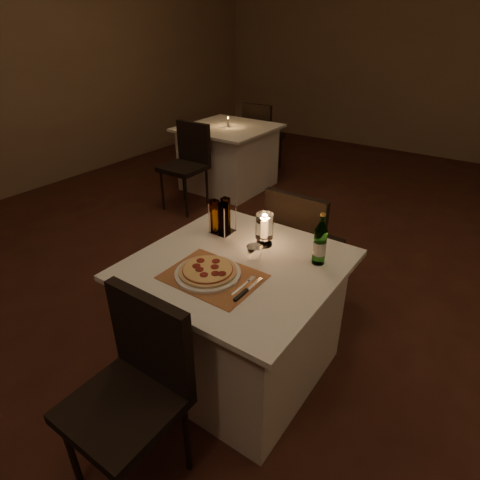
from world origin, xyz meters
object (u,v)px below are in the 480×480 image
Objects in this scene: chair_near at (136,378)px; hurricane_candle at (264,227)px; pizza at (208,270)px; tumbler at (254,253)px; chair_far at (300,240)px; neighbor_table_left at (229,157)px; plate at (208,273)px; water_bottle at (320,244)px; main_table at (238,318)px.

hurricane_candle is at bearing 89.23° from chair_near.
tumbler is at bearing 65.87° from pizza.
chair_far is 0.92m from pizza.
neighbor_table_left is at bearing 120.44° from chair_near.
plate is (-0.05, 0.53, 0.20)m from chair_near.
tumbler is at bearing -149.36° from water_bottle.
chair_near is at bearing -90.77° from hurricane_candle.
chair_far is 0.57m from hurricane_candle.
chair_far reaches higher than tumbler.
chair_near is at bearing -59.56° from neighbor_table_left.
pizza is 1.01× the size of water_bottle.
chair_far is 0.90× the size of neighbor_table_left.
plate is 1.16× the size of water_bottle.
pizza is at bearing 71.38° from plate.
pizza is at bearing 95.34° from chair_near.
water_bottle is (0.34, 0.23, 0.48)m from main_table.
chair_far is 3.21× the size of pizza.
tumbler reaches higher than neighbor_table_left.
plate is at bearing -105.52° from main_table.
chair_far is 0.92m from plate.
neighbor_table_left is (-1.81, 3.08, -0.18)m from chair_near.
chair_near reaches higher than pizza.
hurricane_candle is at bearing -49.52° from neighbor_table_left.
chair_near is 3.58m from neighbor_table_left.
water_bottle reaches higher than pizza.
tumbler is at bearing 85.67° from chair_near.
tumbler is (0.06, 0.78, 0.23)m from chair_near.
neighbor_table_left is at bearing 137.59° from chair_far.
neighbor_table_left is (-2.15, 2.14, -0.48)m from water_bottle.
tumbler is at bearing -50.95° from neighbor_table_left.
chair_near is at bearing -84.65° from plate.
main_table is 1.11× the size of chair_near.
main_table is 0.42m from tumbler.
hurricane_candle reaches higher than plate.
tumbler is 0.33m from water_bottle.
plate is at bearing -93.20° from chair_far.
chair_near is 0.57m from plate.
main_table is 0.44m from pizza.
chair_far is at bearing 86.80° from plate.
main_table is 0.53m from hurricane_candle.
plate is 3.12m from neighbor_table_left.
tumbler is 0.19m from hurricane_candle.
main_table is at bearing 74.48° from pizza.
pizza is 3.12m from neighbor_table_left.
main_table is 2.98m from neighbor_table_left.
water_bottle is 1.50× the size of hurricane_candle.
hurricane_candle is at bearing 86.84° from main_table.
tumbler is 0.44× the size of hurricane_candle.
tumbler is 0.30× the size of water_bottle.
plate is at bearing -55.35° from neighbor_table_left.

